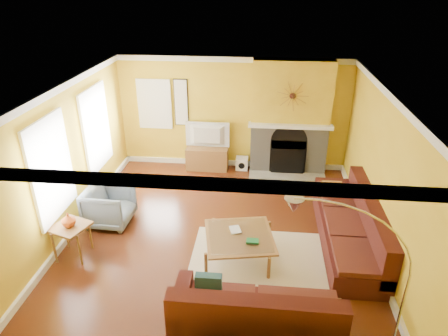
# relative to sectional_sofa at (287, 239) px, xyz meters

# --- Properties ---
(floor) EXTENTS (5.50, 6.00, 0.02)m
(floor) POSITION_rel_sectional_sofa_xyz_m (-1.19, 0.70, -0.46)
(floor) COLOR #602B14
(floor) RESTS_ON ground
(ceiling) EXTENTS (5.50, 6.00, 0.02)m
(ceiling) POSITION_rel_sectional_sofa_xyz_m (-1.19, 0.70, 2.26)
(ceiling) COLOR white
(ceiling) RESTS_ON ground
(wall_back) EXTENTS (5.50, 0.02, 2.70)m
(wall_back) POSITION_rel_sectional_sofa_xyz_m (-1.19, 3.71, 0.90)
(wall_back) COLOR gold
(wall_back) RESTS_ON ground
(wall_front) EXTENTS (5.50, 0.02, 2.70)m
(wall_front) POSITION_rel_sectional_sofa_xyz_m (-1.19, -2.31, 0.90)
(wall_front) COLOR gold
(wall_front) RESTS_ON ground
(wall_left) EXTENTS (0.02, 6.00, 2.70)m
(wall_left) POSITION_rel_sectional_sofa_xyz_m (-3.95, 0.70, 0.90)
(wall_left) COLOR gold
(wall_left) RESTS_ON ground
(wall_right) EXTENTS (0.02, 6.00, 2.70)m
(wall_right) POSITION_rel_sectional_sofa_xyz_m (1.57, 0.70, 0.90)
(wall_right) COLOR gold
(wall_right) RESTS_ON ground
(baseboard) EXTENTS (5.50, 6.00, 0.12)m
(baseboard) POSITION_rel_sectional_sofa_xyz_m (-1.19, 0.70, -0.39)
(baseboard) COLOR white
(baseboard) RESTS_ON floor
(crown_molding) EXTENTS (5.50, 6.00, 0.12)m
(crown_molding) POSITION_rel_sectional_sofa_xyz_m (-1.19, 0.70, 2.19)
(crown_molding) COLOR white
(crown_molding) RESTS_ON ceiling
(window_left_near) EXTENTS (0.06, 1.22, 1.72)m
(window_left_near) POSITION_rel_sectional_sofa_xyz_m (-3.91, 2.00, 1.05)
(window_left_near) COLOR white
(window_left_near) RESTS_ON wall_left
(window_left_far) EXTENTS (0.06, 1.22, 1.72)m
(window_left_far) POSITION_rel_sectional_sofa_xyz_m (-3.91, 0.10, 1.05)
(window_left_far) COLOR white
(window_left_far) RESTS_ON wall_left
(window_back) EXTENTS (0.82, 0.06, 1.22)m
(window_back) POSITION_rel_sectional_sofa_xyz_m (-3.09, 3.66, 1.10)
(window_back) COLOR white
(window_back) RESTS_ON wall_back
(wall_art) EXTENTS (0.34, 0.04, 1.14)m
(wall_art) POSITION_rel_sectional_sofa_xyz_m (-2.44, 3.67, 1.15)
(wall_art) COLOR white
(wall_art) RESTS_ON wall_back
(fireplace) EXTENTS (1.80, 0.40, 2.70)m
(fireplace) POSITION_rel_sectional_sofa_xyz_m (0.16, 3.50, 0.90)
(fireplace) COLOR gray
(fireplace) RESTS_ON floor
(mantel) EXTENTS (1.92, 0.22, 0.08)m
(mantel) POSITION_rel_sectional_sofa_xyz_m (0.16, 3.26, 0.80)
(mantel) COLOR white
(mantel) RESTS_ON fireplace
(hearth) EXTENTS (1.80, 0.70, 0.06)m
(hearth) POSITION_rel_sectional_sofa_xyz_m (0.16, 2.95, -0.42)
(hearth) COLOR gray
(hearth) RESTS_ON floor
(sunburst) EXTENTS (0.70, 0.04, 0.70)m
(sunburst) POSITION_rel_sectional_sofa_xyz_m (0.16, 3.27, 1.50)
(sunburst) COLOR olive
(sunburst) RESTS_ON fireplace
(rug) EXTENTS (2.40, 1.80, 0.02)m
(rug) POSITION_rel_sectional_sofa_xyz_m (-0.39, -0.06, -0.44)
(rug) COLOR beige
(rug) RESTS_ON floor
(sectional_sofa) EXTENTS (3.12, 3.99, 0.90)m
(sectional_sofa) POSITION_rel_sectional_sofa_xyz_m (0.00, 0.00, 0.00)
(sectional_sofa) COLOR #471916
(sectional_sofa) RESTS_ON floor
(coffee_table) EXTENTS (1.31, 1.31, 0.44)m
(coffee_table) POSITION_rel_sectional_sofa_xyz_m (-0.78, 0.05, -0.23)
(coffee_table) COLOR white
(coffee_table) RESTS_ON floor
(media_console) EXTENTS (1.01, 0.46, 0.56)m
(media_console) POSITION_rel_sectional_sofa_xyz_m (-1.80, 3.44, -0.17)
(media_console) COLOR olive
(media_console) RESTS_ON floor
(tv) EXTENTS (1.07, 0.16, 0.62)m
(tv) POSITION_rel_sectional_sofa_xyz_m (-1.80, 3.44, 0.42)
(tv) COLOR black
(tv) RESTS_ON media_console
(subwoofer) EXTENTS (0.29, 0.29, 0.29)m
(subwoofer) POSITION_rel_sectional_sofa_xyz_m (-0.94, 3.50, -0.30)
(subwoofer) COLOR white
(subwoofer) RESTS_ON floor
(armchair) EXTENTS (0.87, 0.85, 0.76)m
(armchair) POSITION_rel_sectional_sofa_xyz_m (-3.33, 0.84, -0.07)
(armchair) COLOR slate
(armchair) RESTS_ON floor
(side_table) EXTENTS (0.70, 0.70, 0.60)m
(side_table) POSITION_rel_sectional_sofa_xyz_m (-3.60, -0.20, -0.15)
(side_table) COLOR olive
(side_table) RESTS_ON floor
(vase) EXTENTS (0.24, 0.24, 0.25)m
(vase) POSITION_rel_sectional_sofa_xyz_m (-3.60, -0.20, 0.27)
(vase) COLOR #D8591E
(vase) RESTS_ON side_table
(book) EXTENTS (0.24, 0.28, 0.02)m
(book) POSITION_rel_sectional_sofa_xyz_m (-0.95, 0.16, 0.00)
(book) COLOR white
(book) RESTS_ON coffee_table
(arc_lamp) EXTENTS (1.43, 0.36, 2.27)m
(arc_lamp) POSITION_rel_sectional_sofa_xyz_m (0.61, -1.81, 0.68)
(arc_lamp) COLOR silver
(arc_lamp) RESTS_ON floor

